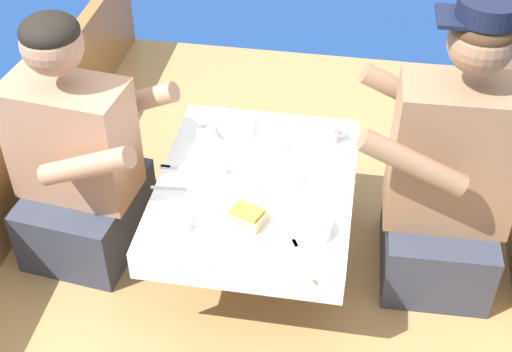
# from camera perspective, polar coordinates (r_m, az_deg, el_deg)

# --- Properties ---
(ground_plane) EXTENTS (60.00, 60.00, 0.00)m
(ground_plane) POSITION_cam_1_polar(r_m,az_deg,el_deg) (2.80, -0.18, -11.55)
(ground_plane) COLOR navy
(boat_deck) EXTENTS (1.94, 3.11, 0.28)m
(boat_deck) POSITION_cam_1_polar(r_m,az_deg,el_deg) (2.69, -0.19, -9.69)
(boat_deck) COLOR #A87F4C
(boat_deck) RESTS_ON ground_plane
(cockpit_table) EXTENTS (0.64, 0.79, 0.39)m
(cockpit_table) POSITION_cam_1_polar(r_m,az_deg,el_deg) (2.38, 0.00, -1.10)
(cockpit_table) COLOR #B2B2B7
(cockpit_table) RESTS_ON boat_deck
(person_port) EXTENTS (0.56, 0.49, 0.93)m
(person_port) POSITION_cam_1_polar(r_m,az_deg,el_deg) (2.52, -14.02, 0.92)
(person_port) COLOR #333847
(person_port) RESTS_ON boat_deck
(person_starboard) EXTENTS (0.53, 0.45, 1.05)m
(person_starboard) POSITION_cam_1_polar(r_m,az_deg,el_deg) (2.40, 15.14, -0.19)
(person_starboard) COLOR #333847
(person_starboard) RESTS_ON boat_deck
(plate_sandwich) EXTENTS (0.22, 0.22, 0.01)m
(plate_sandwich) POSITION_cam_1_polar(r_m,az_deg,el_deg) (2.20, -0.72, -3.72)
(plate_sandwich) COLOR white
(plate_sandwich) RESTS_ON cockpit_table
(plate_bread) EXTENTS (0.21, 0.21, 0.01)m
(plate_bread) POSITION_cam_1_polar(r_m,az_deg,el_deg) (2.36, 1.36, 0.03)
(plate_bread) COLOR white
(plate_bread) RESTS_ON cockpit_table
(sandwich) EXTENTS (0.13, 0.11, 0.05)m
(sandwich) POSITION_cam_1_polar(r_m,az_deg,el_deg) (2.18, -0.73, -3.21)
(sandwich) COLOR tan
(sandwich) RESTS_ON plate_sandwich
(bowl_port_near) EXTENTS (0.13, 0.13, 0.04)m
(bowl_port_near) POSITION_cam_1_polar(r_m,az_deg,el_deg) (2.20, -6.79, -3.33)
(bowl_port_near) COLOR white
(bowl_port_near) RESTS_ON cockpit_table
(bowl_starboard_near) EXTENTS (0.13, 0.13, 0.04)m
(bowl_starboard_near) POSITION_cam_1_polar(r_m,az_deg,el_deg) (2.17, 4.43, -4.04)
(bowl_starboard_near) COLOR white
(bowl_starboard_near) RESTS_ON cockpit_table
(bowl_center_far) EXTENTS (0.11, 0.11, 0.04)m
(bowl_center_far) POSITION_cam_1_polar(r_m,az_deg,el_deg) (2.48, 1.35, 2.86)
(bowl_center_far) COLOR white
(bowl_center_far) RESTS_ON cockpit_table
(bowl_port_far) EXTENTS (0.13, 0.13, 0.04)m
(bowl_port_far) POSITION_cam_1_polar(r_m,az_deg,el_deg) (2.55, -1.61, 4.03)
(bowl_port_far) COLOR white
(bowl_port_far) RESTS_ON cockpit_table
(coffee_cup_port) EXTENTS (0.10, 0.07, 0.07)m
(coffee_cup_port) POSITION_cam_1_polar(r_m,az_deg,el_deg) (2.51, 5.77, 3.54)
(coffee_cup_port) COLOR white
(coffee_cup_port) RESTS_ON cockpit_table
(coffee_cup_starboard) EXTENTS (0.10, 0.07, 0.06)m
(coffee_cup_starboard) POSITION_cam_1_polar(r_m,az_deg,el_deg) (2.37, -3.12, 0.92)
(coffee_cup_starboard) COLOR white
(coffee_cup_starboard) RESTS_ON cockpit_table
(tin_can) EXTENTS (0.07, 0.07, 0.05)m
(tin_can) POSITION_cam_1_polar(r_m,az_deg,el_deg) (2.50, -3.99, 3.19)
(tin_can) COLOR silver
(tin_can) RESTS_ON cockpit_table
(utensil_knife_port) EXTENTS (0.10, 0.15, 0.00)m
(utensil_knife_port) POSITION_cam_1_polar(r_m,az_deg,el_deg) (2.14, -4.19, -5.55)
(utensil_knife_port) COLOR silver
(utensil_knife_port) RESTS_ON cockpit_table
(utensil_fork_starboard) EXTENTS (0.09, 0.16, 0.00)m
(utensil_fork_starboard) POSITION_cam_1_polar(r_m,az_deg,el_deg) (2.11, 3.58, -6.33)
(utensil_fork_starboard) COLOR silver
(utensil_fork_starboard) RESTS_ON cockpit_table
(utensil_fork_port) EXTENTS (0.17, 0.02, 0.00)m
(utensil_fork_port) POSITION_cam_1_polar(r_m,az_deg,el_deg) (2.41, -6.10, 0.63)
(utensil_fork_port) COLOR silver
(utensil_fork_port) RESTS_ON cockpit_table
(utensil_spoon_port) EXTENTS (0.11, 0.15, 0.01)m
(utensil_spoon_port) POSITION_cam_1_polar(r_m,az_deg,el_deg) (2.43, 6.53, 1.03)
(utensil_spoon_port) COLOR silver
(utensil_spoon_port) RESTS_ON cockpit_table
(utensil_knife_starboard) EXTENTS (0.06, 0.17, 0.00)m
(utensil_knife_starboard) POSITION_cam_1_polar(r_m,az_deg,el_deg) (2.63, -3.35, 4.66)
(utensil_knife_starboard) COLOR silver
(utensil_knife_starboard) RESTS_ON cockpit_table
(utensil_spoon_center) EXTENTS (0.17, 0.03, 0.01)m
(utensil_spoon_center) POSITION_cam_1_polar(r_m,az_deg,el_deg) (2.33, -5.68, -1.00)
(utensil_spoon_center) COLOR silver
(utensil_spoon_center) RESTS_ON cockpit_table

